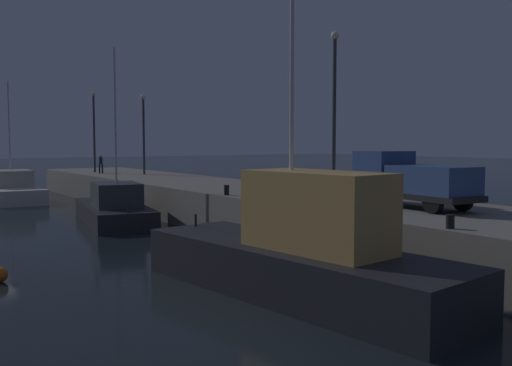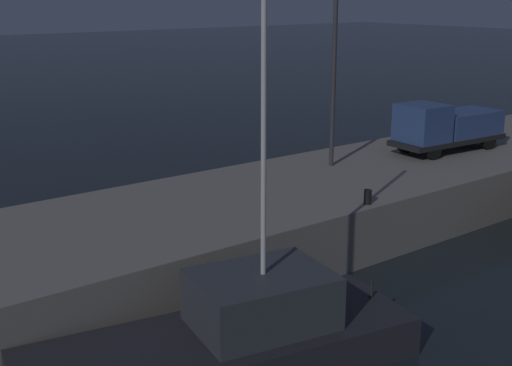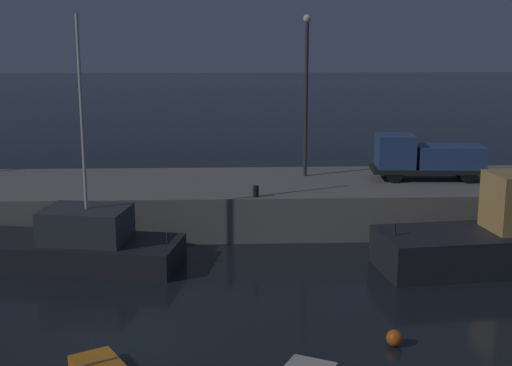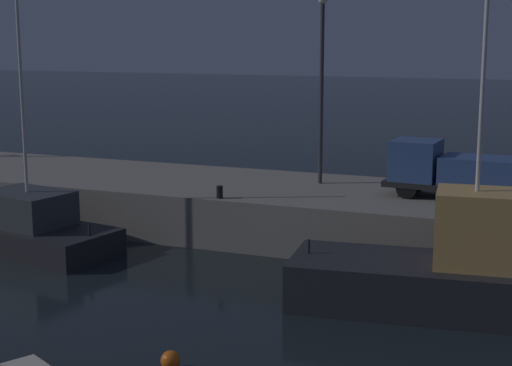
{
  "view_description": "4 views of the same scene",
  "coord_description": "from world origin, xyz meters",
  "px_view_note": "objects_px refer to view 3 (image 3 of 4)",
  "views": [
    {
      "loc": [
        30.74,
        -4.57,
        5.07
      ],
      "look_at": [
        5.65,
        12.53,
        2.88
      ],
      "focal_mm": 39.61,
      "sensor_mm": 36.0,
      "label": 1
    },
    {
      "loc": [
        -12.95,
        -5.31,
        9.71
      ],
      "look_at": [
        2.15,
        14.32,
        2.79
      ],
      "focal_mm": 48.02,
      "sensor_mm": 36.0,
      "label": 2
    },
    {
      "loc": [
        3.44,
        -22.13,
        10.03
      ],
      "look_at": [
        5.01,
        14.5,
        2.2
      ],
      "focal_mm": 49.54,
      "sensor_mm": 36.0,
      "label": 3
    },
    {
      "loc": [
        18.68,
        -18.83,
        9.06
      ],
      "look_at": [
        4.6,
        15.97,
        2.05
      ],
      "focal_mm": 54.83,
      "sensor_mm": 36.0,
      "label": 4
    }
  ],
  "objects_px": {
    "mooring_buoy_mid": "(394,338)",
    "bollard_central": "(256,191)",
    "lamp_post_central": "(306,84)",
    "utility_truck": "(425,157)",
    "fishing_boat_white": "(68,245)"
  },
  "relations": [
    {
      "from": "mooring_buoy_mid",
      "to": "lamp_post_central",
      "type": "bearing_deg",
      "value": 93.57
    },
    {
      "from": "fishing_boat_white",
      "to": "mooring_buoy_mid",
      "type": "relative_size",
      "value": 19.72
    },
    {
      "from": "fishing_boat_white",
      "to": "mooring_buoy_mid",
      "type": "height_order",
      "value": "fishing_boat_white"
    },
    {
      "from": "fishing_boat_white",
      "to": "bollard_central",
      "type": "height_order",
      "value": "fishing_boat_white"
    },
    {
      "from": "fishing_boat_white",
      "to": "bollard_central",
      "type": "bearing_deg",
      "value": 20.73
    },
    {
      "from": "mooring_buoy_mid",
      "to": "bollard_central",
      "type": "distance_m",
      "value": 12.89
    },
    {
      "from": "utility_truck",
      "to": "mooring_buoy_mid",
      "type": "bearing_deg",
      "value": -108.56
    },
    {
      "from": "mooring_buoy_mid",
      "to": "lamp_post_central",
      "type": "distance_m",
      "value": 18.48
    },
    {
      "from": "mooring_buoy_mid",
      "to": "bollard_central",
      "type": "height_order",
      "value": "bollard_central"
    },
    {
      "from": "lamp_post_central",
      "to": "utility_truck",
      "type": "bearing_deg",
      "value": -11.45
    },
    {
      "from": "fishing_boat_white",
      "to": "lamp_post_central",
      "type": "height_order",
      "value": "lamp_post_central"
    },
    {
      "from": "lamp_post_central",
      "to": "bollard_central",
      "type": "relative_size",
      "value": 16.09
    },
    {
      "from": "fishing_boat_white",
      "to": "mooring_buoy_mid",
      "type": "bearing_deg",
      "value": -35.47
    },
    {
      "from": "lamp_post_central",
      "to": "utility_truck",
      "type": "xyz_separation_m",
      "value": [
        6.36,
        -1.29,
        -3.83
      ]
    },
    {
      "from": "mooring_buoy_mid",
      "to": "bollard_central",
      "type": "xyz_separation_m",
      "value": [
        -4.01,
        12.05,
        2.22
      ]
    }
  ]
}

